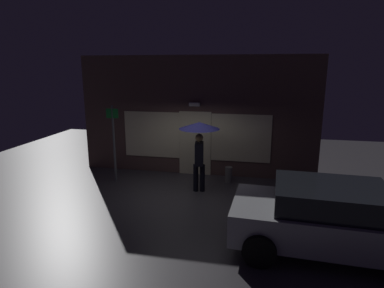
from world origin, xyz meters
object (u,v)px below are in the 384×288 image
street_sign_post (114,139)px  sidewalk_bollard (229,175)px  parked_car (329,217)px  person_with_umbrella (199,136)px

street_sign_post → sidewalk_bollard: size_ratio=4.77×
parked_car → street_sign_post: (-5.97, 3.00, 0.69)m
person_with_umbrella → parked_car: size_ratio=0.54×
sidewalk_bollard → street_sign_post: bearing=-170.5°
street_sign_post → parked_car: bearing=-26.7°
person_with_umbrella → street_sign_post: (-2.83, 0.33, -0.29)m
parked_car → street_sign_post: 6.72m
parked_car → street_sign_post: size_ratio=1.57×
person_with_umbrella → street_sign_post: size_ratio=0.85×
sidewalk_bollard → person_with_umbrella: bearing=-130.7°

